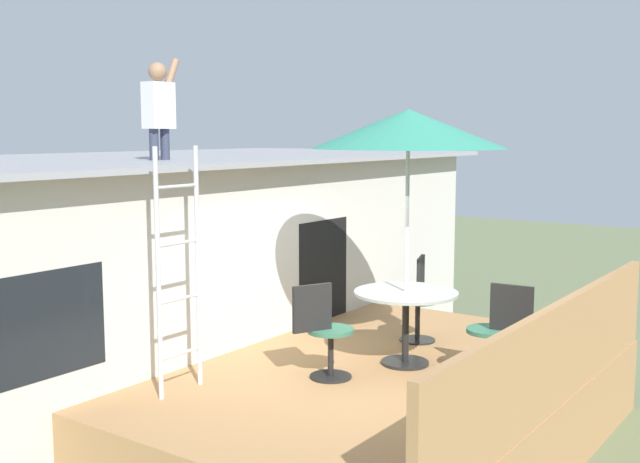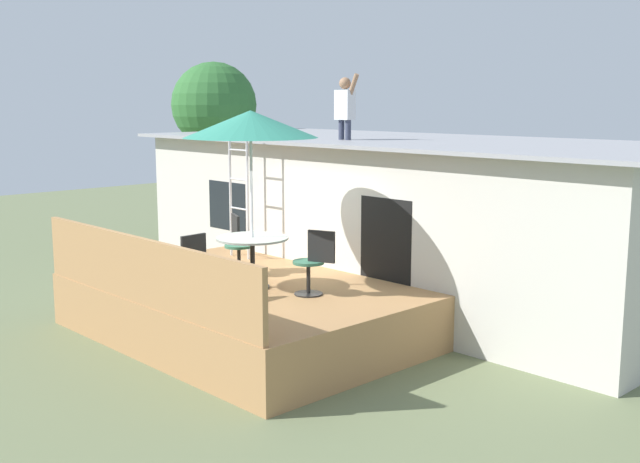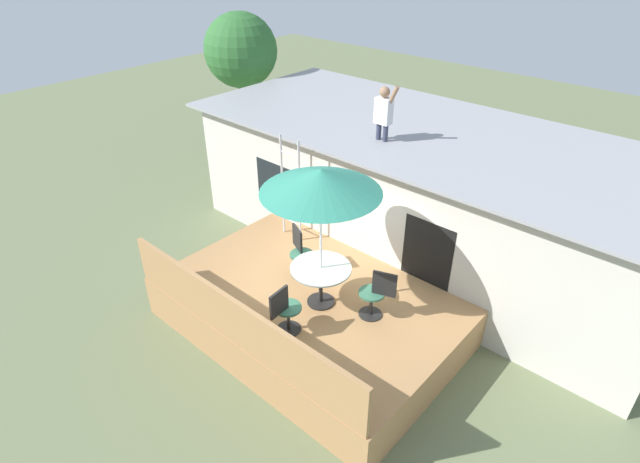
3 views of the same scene
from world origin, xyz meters
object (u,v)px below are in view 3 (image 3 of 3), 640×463
step_ladder (291,189)px  patio_chair_left (300,253)px  person_figure (384,110)px  patio_chair_near (285,310)px  patio_table (321,275)px  patio_chair_right (376,294)px  backyard_tree (241,53)px  patio_umbrella (321,181)px

step_ladder → patio_chair_left: 1.48m
person_figure → patio_chair_left: bearing=-92.6°
patio_chair_left → patio_chair_near: (0.93, -1.33, 0.00)m
patio_table → step_ladder: step_ladder is taller
patio_table → step_ladder: 2.32m
patio_table → patio_chair_left: patio_chair_left is taller
person_figure → patio_chair_right: 3.58m
step_ladder → patio_chair_near: 3.00m
backyard_tree → patio_chair_left: bearing=-33.4°
patio_chair_left → backyard_tree: (-5.97, 3.94, 2.06)m
patio_table → patio_chair_right: bearing=20.5°
patio_umbrella → patio_chair_near: patio_umbrella is taller
patio_table → person_figure: person_figure is taller
patio_chair_left → patio_chair_right: 1.77m
patio_umbrella → backyard_tree: size_ratio=0.58×
patio_table → patio_chair_near: (0.08, -0.94, -0.13)m
patio_umbrella → step_ladder: (-1.90, 1.24, -1.25)m
patio_chair_left → patio_chair_near: same height
person_figure → patio_chair_near: size_ratio=1.21×
step_ladder → patio_umbrella: bearing=-33.1°
patio_chair_near → backyard_tree: (-6.91, 5.28, 2.06)m
patio_table → patio_umbrella: 1.76m
patio_chair_near → backyard_tree: backyard_tree is taller
patio_table → patio_umbrella: (-0.00, 0.00, 1.76)m
patio_umbrella → backyard_tree: bearing=147.6°
patio_chair_left → patio_table: bearing=-0.0°
patio_umbrella → backyard_tree: (-6.83, 4.34, 0.17)m
patio_table → patio_umbrella: bearing=153.4°
step_ladder → patio_chair_left: (1.04, -0.84, -0.64)m
backyard_tree → patio_chair_right: bearing=-27.3°
patio_umbrella → backyard_tree: 8.09m
patio_chair_right → patio_umbrella: bearing=-0.0°
person_figure → patio_chair_left: (-0.10, -2.26, -2.17)m
person_figure → patio_chair_left: size_ratio=1.21×
person_figure → patio_chair_near: bearing=-77.0°
patio_table → patio_chair_right: patio_chair_right is taller
patio_table → patio_chair_right: size_ratio=1.13×
patio_chair_left → patio_chair_right: (1.77, -0.05, 0.00)m
patio_table → step_ladder: size_ratio=0.47×
person_figure → patio_chair_near: 4.28m
patio_chair_near → backyard_tree: bearing=48.0°
person_figure → patio_umbrella: bearing=-74.2°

